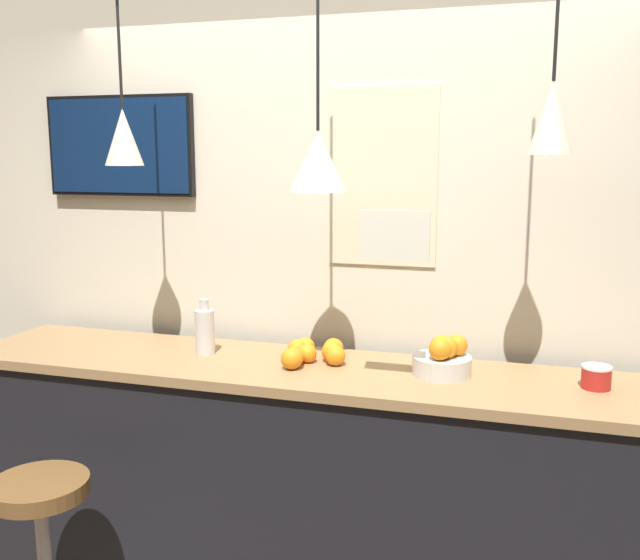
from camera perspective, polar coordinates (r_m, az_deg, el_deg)
name	(u,v)px	position (r m, az deg, el deg)	size (l,w,h in m)	color
back_wall	(347,266)	(3.12, 2.15, 1.16)	(8.00, 0.06, 2.90)	beige
service_counter	(320,497)	(3.03, 0.00, -16.99)	(3.02, 0.58, 1.10)	black
bar_stool	(44,546)	(2.95, -21.23, -19.23)	(0.39, 0.39, 0.78)	#B7B7BC
fruit_bowl	(443,358)	(2.75, 9.84, -6.14)	(0.22, 0.22, 0.16)	beige
orange_pile	(312,353)	(2.88, -0.62, -5.84)	(0.26, 0.28, 0.09)	orange
juice_bottle	(205,331)	(3.03, -9.20, -4.02)	(0.08, 0.08, 0.23)	silver
spread_jar	(596,377)	(2.76, 21.23, -7.25)	(0.11, 0.11, 0.08)	red
pendant_lamp_left	(123,135)	(3.02, -15.46, 11.09)	(0.15, 0.15, 0.92)	black
pendant_lamp_middle	(318,160)	(2.68, -0.17, 9.56)	(0.22, 0.22, 1.01)	black
pendant_lamp_right	(552,117)	(2.56, 18.05, 12.33)	(0.15, 0.15, 0.87)	black
mounted_tv	(120,146)	(3.48, -15.73, 10.29)	(0.74, 0.04, 0.46)	black
hanging_menu_board	(394,235)	(2.43, 5.98, 3.57)	(0.24, 0.01, 0.17)	white
wall_poster	(382,177)	(3.02, 5.01, 8.19)	(0.46, 0.01, 0.74)	beige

